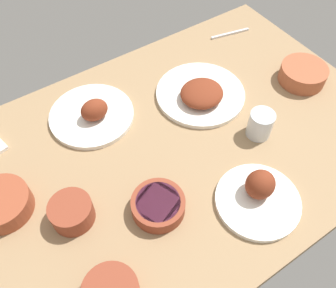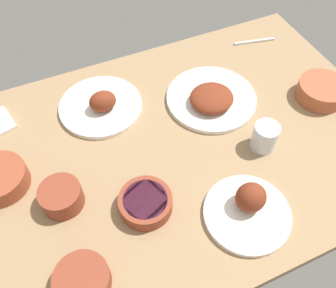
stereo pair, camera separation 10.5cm
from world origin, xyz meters
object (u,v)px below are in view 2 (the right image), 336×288
bowl_onions (145,203)px  plate_center_main (211,98)px  bowl_pasta (322,90)px  fork_loose (254,41)px  water_tumbler (265,137)px  bowl_cream (82,280)px  bowl_potatoes (61,196)px  plate_far_side (248,208)px  plate_near_viewer (101,105)px

bowl_onions → plate_center_main: bearing=-141.8°
bowl_pasta → fork_loose: bowl_pasta is taller
water_tumbler → fork_loose: (-24.65, -43.20, -3.93)cm
plate_center_main → fork_loose: plate_center_main is taller
bowl_cream → bowl_onions: bearing=-148.9°
bowl_potatoes → plate_far_side: bearing=152.6°
bowl_cream → plate_center_main: bearing=-144.3°
plate_far_side → bowl_cream: plate_far_side is taller
plate_far_side → bowl_pasta: size_ratio=1.45×
plate_near_viewer → bowl_pasta: plate_near_viewer is taller
plate_near_viewer → bowl_onions: bearing=89.9°
bowl_onions → bowl_cream: 24.13cm
plate_near_viewer → fork_loose: size_ratio=1.66×
plate_far_side → bowl_cream: bearing=0.3°
bowl_cream → fork_loose: (-84.91, -60.47, -2.21)cm
bowl_potatoes → water_tumbler: size_ratio=1.29×
plate_center_main → bowl_cream: 67.16cm
bowl_pasta → bowl_cream: bowl_pasta is taller
bowl_pasta → bowl_cream: 92.78cm
plate_center_main → bowl_pasta: plate_center_main is taller
plate_near_viewer → bowl_cream: plate_near_viewer is taller
plate_center_main → bowl_potatoes: plate_center_main is taller
plate_far_side → fork_loose: bearing=-123.8°
bowl_cream → water_tumbler: 62.71cm
bowl_potatoes → plate_near_viewer: bearing=-124.7°
plate_center_main → bowl_onions: size_ratio=2.09×
plate_center_main → bowl_onions: plate_center_main is taller
bowl_cream → bowl_pasta: bearing=-163.3°
plate_center_main → bowl_cream: size_ratio=2.27×
water_tumbler → fork_loose: size_ratio=0.54×
plate_far_side → bowl_cream: 44.51cm
bowl_onions → fork_loose: bowl_onions is taller
plate_near_viewer → bowl_pasta: size_ratio=1.70×
bowl_onions → water_tumbler: water_tumbler is taller
bowl_potatoes → fork_loose: 92.07cm
bowl_potatoes → water_tumbler: 59.55cm
bowl_onions → bowl_cream: (20.65, 12.48, 0.10)cm
bowl_potatoes → bowl_onions: (-19.68, 10.28, -0.93)cm
plate_center_main → fork_loose: 37.11cm
plate_near_viewer → fork_loose: (-64.21, -9.22, -1.41)cm
plate_far_side → bowl_potatoes: 49.05cm
plate_far_side → bowl_onions: (23.86, -12.28, -0.08)cm
bowl_pasta → fork_loose: size_ratio=0.98×
plate_far_side → bowl_onions: bearing=-27.2°
water_tumbler → fork_loose: 49.89cm
plate_near_viewer → bowl_potatoes: 34.69cm
bowl_cream → water_tumbler: water_tumbler is taller
plate_near_viewer → bowl_potatoes: plate_near_viewer is taller
plate_near_viewer → water_tumbler: 52.22cm
bowl_cream → water_tumbler: (-60.26, -17.27, 1.73)cm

